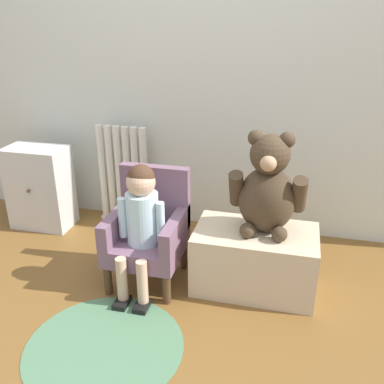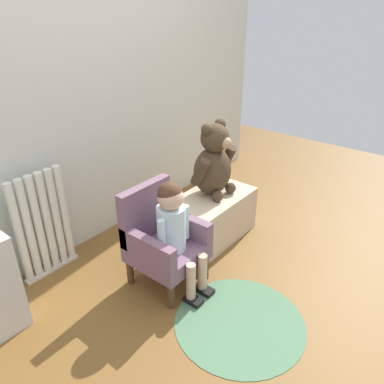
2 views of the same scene
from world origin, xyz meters
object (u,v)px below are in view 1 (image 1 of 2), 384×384
Objects in this scene: radiator at (123,176)px; child_armchair at (149,230)px; low_bench at (254,259)px; small_dresser at (40,187)px; large_teddy_bear at (268,189)px; floor_rug at (104,346)px; child_figure at (141,212)px.

child_armchair is at bearing -56.97° from radiator.
low_bench is at bearing 4.22° from child_armchair.
small_dresser is 1.63m from large_teddy_bear.
child_armchair is at bearing 88.30° from floor_rug.
child_armchair is 0.19m from child_figure.
large_teddy_bear is at bearing 15.81° from child_figure.
radiator is 0.99× the size of child_figure.
child_armchair is at bearing 90.00° from child_figure.
radiator is 1.30× the size of large_teddy_bear.
child_armchair is 0.89× the size of child_figure.
radiator is 1.08× the size of low_bench.
small_dresser is at bearing 132.33° from floor_rug.
radiator is 1.12× the size of child_armchair.
large_teddy_bear is 0.74× the size of floor_rug.
child_figure reaches higher than small_dresser.
large_teddy_bear is at bearing -12.63° from small_dresser.
large_teddy_bear reaches higher than child_figure.
child_figure is at bearing -60.97° from radiator.
low_bench is at bearing -30.48° from radiator.
floor_rug is at bearing -72.29° from radiator.
small_dresser is at bearing -158.88° from radiator.
radiator is at bearing 151.63° from large_teddy_bear.
low_bench is 0.89m from floor_rug.
child_armchair is 0.66m from floor_rug.
low_bench is at bearing 14.44° from child_figure.
large_teddy_bear is (0.62, 0.07, 0.28)m from child_armchair.
small_dresser is at bearing 150.74° from child_figure.
large_teddy_bear reaches higher than child_armchair.
large_teddy_bear is at bearing 6.35° from child_armchair.
large_teddy_bear is at bearing 45.95° from floor_rug.
radiator is 1.16m from low_bench.
floor_rug is (-0.64, -0.66, -0.57)m from large_teddy_bear.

